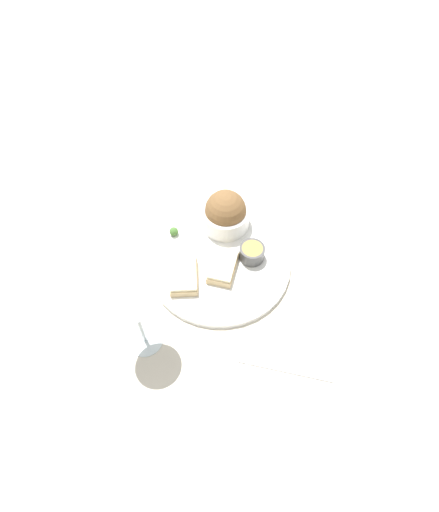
{
  "coord_description": "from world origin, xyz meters",
  "views": [
    {
      "loc": [
        -0.49,
        0.15,
        0.77
      ],
      "look_at": [
        0.0,
        0.0,
        0.03
      ],
      "focal_mm": 28.0,
      "sensor_mm": 36.0,
      "label": 1
    }
  ],
  "objects_px": {
    "fork": "(285,370)",
    "cheese_toast_near": "(184,276)",
    "cheese_toast_far": "(224,267)",
    "sauce_ramekin": "(252,252)",
    "wine_glass": "(135,312)",
    "salad_bowl": "(225,213)"
  },
  "relations": [
    {
      "from": "fork",
      "to": "cheese_toast_near",
      "type": "bearing_deg",
      "value": 28.52
    },
    {
      "from": "cheese_toast_near",
      "to": "cheese_toast_far",
      "type": "relative_size",
      "value": 0.99
    },
    {
      "from": "sauce_ramekin",
      "to": "wine_glass",
      "type": "relative_size",
      "value": 0.34
    },
    {
      "from": "cheese_toast_far",
      "to": "wine_glass",
      "type": "distance_m",
      "value": 0.25
    },
    {
      "from": "salad_bowl",
      "to": "cheese_toast_far",
      "type": "height_order",
      "value": "salad_bowl"
    },
    {
      "from": "wine_glass",
      "to": "cheese_toast_far",
      "type": "bearing_deg",
      "value": -62.06
    },
    {
      "from": "salad_bowl",
      "to": "cheese_toast_near",
      "type": "height_order",
      "value": "salad_bowl"
    },
    {
      "from": "wine_glass",
      "to": "fork",
      "type": "distance_m",
      "value": 0.31
    },
    {
      "from": "salad_bowl",
      "to": "cheese_toast_far",
      "type": "bearing_deg",
      "value": 161.4
    },
    {
      "from": "cheese_toast_near",
      "to": "cheese_toast_far",
      "type": "distance_m",
      "value": 0.09
    },
    {
      "from": "salad_bowl",
      "to": "cheese_toast_near",
      "type": "xyz_separation_m",
      "value": [
        -0.12,
        0.13,
        -0.03
      ]
    },
    {
      "from": "salad_bowl",
      "to": "fork",
      "type": "distance_m",
      "value": 0.38
    },
    {
      "from": "fork",
      "to": "wine_glass",
      "type": "bearing_deg",
      "value": 60.12
    },
    {
      "from": "wine_glass",
      "to": "cheese_toast_near",
      "type": "bearing_deg",
      "value": -45.15
    },
    {
      "from": "sauce_ramekin",
      "to": "salad_bowl",
      "type": "bearing_deg",
      "value": 13.75
    },
    {
      "from": "cheese_toast_near",
      "to": "cheese_toast_far",
      "type": "bearing_deg",
      "value": -91.53
    },
    {
      "from": "salad_bowl",
      "to": "cheese_toast_near",
      "type": "distance_m",
      "value": 0.19
    },
    {
      "from": "cheese_toast_near",
      "to": "wine_glass",
      "type": "bearing_deg",
      "value": 134.85
    },
    {
      "from": "salad_bowl",
      "to": "sauce_ramekin",
      "type": "distance_m",
      "value": 0.12
    },
    {
      "from": "wine_glass",
      "to": "sauce_ramekin",
      "type": "bearing_deg",
      "value": -65.92
    },
    {
      "from": "salad_bowl",
      "to": "cheese_toast_far",
      "type": "relative_size",
      "value": 1.11
    },
    {
      "from": "sauce_ramekin",
      "to": "wine_glass",
      "type": "distance_m",
      "value": 0.31
    }
  ]
}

